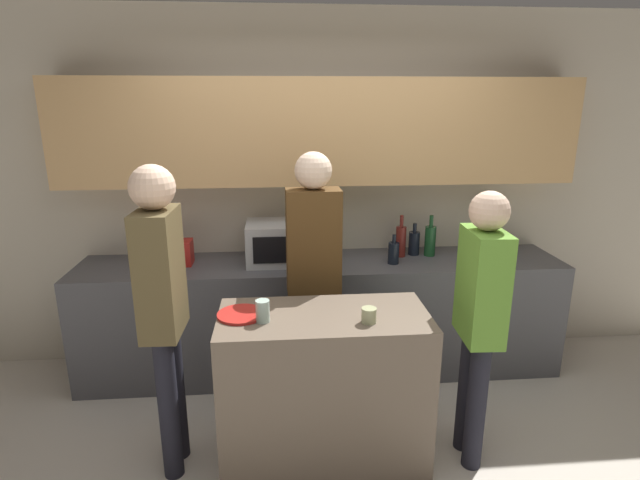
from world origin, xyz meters
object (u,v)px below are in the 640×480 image
at_px(microwave, 282,242).
at_px(bottle_0, 394,252).
at_px(cup_0, 263,311).
at_px(cup_1, 369,315).
at_px(potted_plant, 491,231).
at_px(plate_on_island, 241,314).
at_px(person_right, 162,297).
at_px(person_left, 314,262).
at_px(bottle_1, 401,241).
at_px(bottle_3, 430,240).
at_px(toaster, 174,253).
at_px(bottle_2, 414,243).
at_px(person_center, 480,309).

distance_m(microwave, bottle_0, 0.83).
height_order(cup_0, cup_1, cup_0).
distance_m(potted_plant, cup_1, 1.66).
distance_m(bottle_0, plate_on_island, 1.41).
relative_size(cup_1, person_right, 0.05).
bearing_deg(person_right, potted_plant, 117.07).
xyz_separation_m(bottle_0, person_left, (-0.62, -0.42, 0.09)).
bearing_deg(bottle_0, bottle_1, 61.08).
distance_m(bottle_1, cup_1, 1.33).
xyz_separation_m(plate_on_island, person_right, (-0.41, 0.01, 0.11)).
bearing_deg(bottle_3, person_left, -148.00).
bearing_deg(person_right, bottle_1, 127.29).
distance_m(toaster, bottle_0, 1.61).
bearing_deg(cup_1, bottle_0, 70.56).
bearing_deg(bottle_3, person_right, -148.46).
distance_m(potted_plant, bottle_2, 0.58).
distance_m(bottle_1, person_right, 1.90).
bearing_deg(bottle_2, person_right, -145.91).
relative_size(bottle_2, person_left, 0.14).
bearing_deg(microwave, person_right, -121.74).
bearing_deg(person_left, person_center, 144.62).
relative_size(bottle_0, person_right, 0.13).
distance_m(toaster, bottle_2, 1.81).
distance_m(microwave, bottle_3, 1.14).
height_order(toaster, bottle_0, bottle_0).
xyz_separation_m(bottle_2, cup_0, (-1.14, -1.22, 0.01)).
distance_m(cup_0, person_center, 1.18).
distance_m(plate_on_island, person_left, 0.68).
xyz_separation_m(microwave, cup_1, (0.44, -1.19, -0.06)).
distance_m(toaster, cup_1, 1.71).
xyz_separation_m(bottle_3, person_center, (-0.07, -1.17, -0.05)).
xyz_separation_m(bottle_3, person_right, (-1.78, -1.09, 0.05)).
distance_m(person_center, person_right, 1.71).
height_order(potted_plant, bottle_1, potted_plant).
relative_size(bottle_3, person_right, 0.18).
height_order(potted_plant, person_right, person_right).
xyz_separation_m(bottle_2, plate_on_island, (-1.26, -1.13, -0.04)).
bearing_deg(bottle_0, person_center, -75.92).
bearing_deg(bottle_0, cup_1, -109.44).
bearing_deg(plate_on_island, cup_0, -34.98).
relative_size(bottle_1, bottle_2, 1.29).
xyz_separation_m(person_left, person_center, (0.87, -0.58, -0.10)).
distance_m(bottle_0, person_center, 1.03).
xyz_separation_m(potted_plant, person_right, (-2.24, -1.04, -0.03)).
xyz_separation_m(microwave, plate_on_island, (-0.24, -1.05, -0.10)).
xyz_separation_m(toaster, person_right, (0.14, -1.04, 0.08)).
height_order(potted_plant, cup_0, potted_plant).
height_order(microwave, potted_plant, potted_plant).
relative_size(potted_plant, bottle_3, 1.24).
bearing_deg(person_right, person_center, 89.57).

